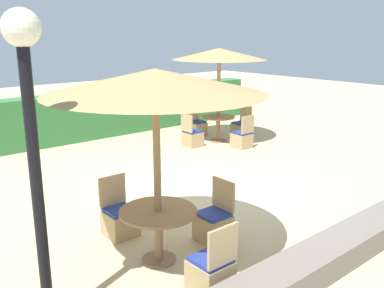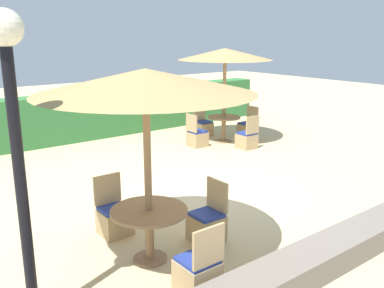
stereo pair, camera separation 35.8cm
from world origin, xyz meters
name	(u,v)px [view 1 (the left image)]	position (x,y,z in m)	size (l,w,h in m)	color
ground_plane	(211,194)	(0.00, 0.00, 0.00)	(40.00, 40.00, 0.00)	#D1BA8C
hedge_row	(79,117)	(0.00, 5.77, 0.69)	(13.00, 0.70, 1.38)	#387A3D
stone_border	(353,241)	(0.00, -3.03, 0.18)	(10.00, 0.56, 0.36)	slate
lamp_post	(29,113)	(-4.01, -1.76, 2.35)	(0.36, 0.36, 3.32)	black
parasol_back_right	(219,54)	(3.02, 3.00, 2.50)	(2.65, 2.65, 2.68)	#93704C
round_table_back_right	(218,122)	(3.02, 3.00, 0.56)	(0.95, 0.95, 0.74)	#93704C
patio_chair_back_right_east	(241,128)	(3.96, 2.96, 0.26)	(0.46, 0.46, 0.93)	tan
patio_chair_back_right_west	(192,137)	(2.06, 3.04, 0.26)	(0.46, 0.46, 0.93)	tan
patio_chair_back_right_north	(197,127)	(3.03, 3.96, 0.26)	(0.46, 0.46, 0.93)	tan
patio_chair_back_right_south	(242,139)	(3.01, 2.03, 0.26)	(0.46, 0.46, 0.93)	tan
parasol_front_left	(155,82)	(-2.29, -1.40, 2.49)	(2.85, 2.85, 2.66)	#93704C
round_table_front_left	(158,221)	(-2.29, -1.40, 0.59)	(1.07, 1.07, 0.75)	#93704C
patio_chair_front_left_north	(120,219)	(-2.30, -0.37, 0.26)	(0.46, 0.46, 0.93)	tan
patio_chair_front_left_south	(211,272)	(-2.23, -2.42, 0.26)	(0.46, 0.46, 0.93)	tan
patio_chair_front_left_east	(214,224)	(-1.28, -1.44, 0.26)	(0.46, 0.46, 0.93)	tan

